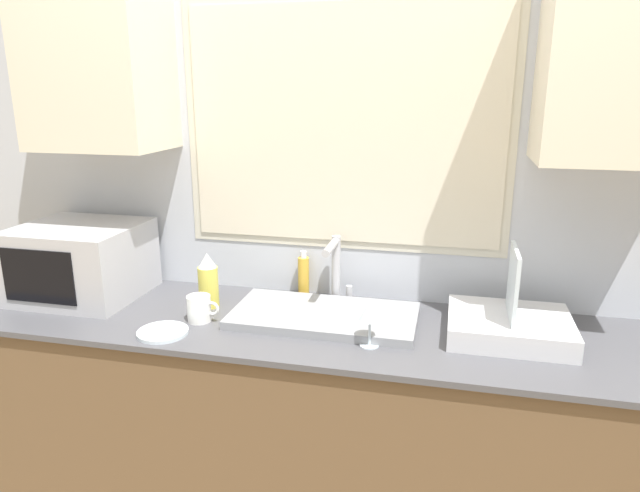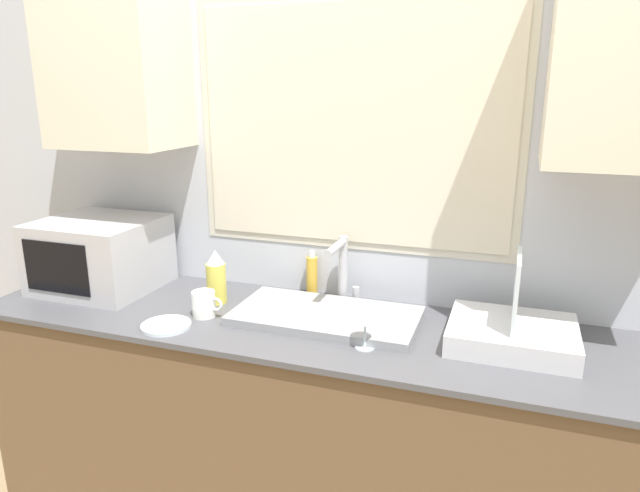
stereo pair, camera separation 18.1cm
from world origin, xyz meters
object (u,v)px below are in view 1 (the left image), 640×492
at_px(microwave, 82,261).
at_px(soap_bottle, 304,275).
at_px(wine_glass, 370,313).
at_px(spray_bottle, 208,281).
at_px(mug_near_sink, 200,309).
at_px(faucet, 336,264).
at_px(dish_rack, 509,324).

height_order(microwave, soap_bottle, microwave).
height_order(soap_bottle, wine_glass, soap_bottle).
relative_size(soap_bottle, wine_glass, 1.17).
distance_m(spray_bottle, soap_bottle, 0.36).
height_order(microwave, mug_near_sink, microwave).
relative_size(faucet, soap_bottle, 1.42).
bearing_deg(dish_rack, faucet, 164.77).
bearing_deg(spray_bottle, mug_near_sink, -79.46).
relative_size(mug_near_sink, wine_glass, 0.76).
bearing_deg(wine_glass, faucet, 118.01).
xyz_separation_m(soap_bottle, wine_glass, (0.31, -0.38, 0.03)).
bearing_deg(microwave, soap_bottle, 13.51).
xyz_separation_m(soap_bottle, mug_near_sink, (-0.28, -0.33, -0.03)).
bearing_deg(mug_near_sink, microwave, 166.33).
distance_m(faucet, microwave, 0.96).
relative_size(dish_rack, spray_bottle, 1.89).
bearing_deg(microwave, spray_bottle, 0.24).
bearing_deg(soap_bottle, microwave, -166.49).
relative_size(dish_rack, mug_near_sink, 3.37).
distance_m(spray_bottle, mug_near_sink, 0.14).
bearing_deg(mug_near_sink, dish_rack, 6.17).
height_order(microwave, wine_glass, microwave).
xyz_separation_m(microwave, wine_glass, (1.12, -0.19, -0.03)).
distance_m(faucet, soap_bottle, 0.16).
bearing_deg(soap_bottle, wine_glass, -50.99).
xyz_separation_m(faucet, microwave, (-0.95, -0.14, -0.01)).
bearing_deg(microwave, mug_near_sink, -13.67).
relative_size(microwave, wine_glass, 2.91).
bearing_deg(spray_bottle, faucet, 17.72).
distance_m(faucet, wine_glass, 0.38).
height_order(spray_bottle, wine_glass, spray_bottle).
bearing_deg(faucet, spray_bottle, -162.28).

